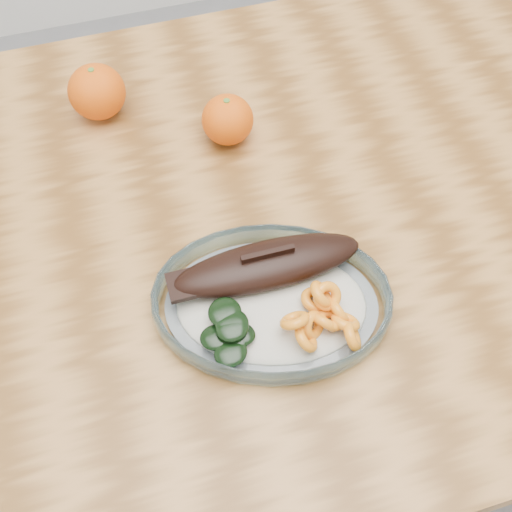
% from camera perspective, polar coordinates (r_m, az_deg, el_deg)
% --- Properties ---
extents(ground, '(3.00, 3.00, 0.00)m').
position_cam_1_polar(ground, '(1.47, -0.48, -14.23)').
color(ground, slate).
rests_on(ground, ground).
extents(dining_table, '(1.20, 0.80, 0.75)m').
position_cam_1_polar(dining_table, '(0.88, -0.78, -0.09)').
color(dining_table, brown).
rests_on(dining_table, ground).
extents(plated_meal, '(0.60, 0.60, 0.08)m').
position_cam_1_polar(plated_meal, '(0.71, 1.39, -3.85)').
color(plated_meal, white).
rests_on(plated_meal, dining_table).
extents(orange_left, '(0.08, 0.08, 0.08)m').
position_cam_1_polar(orange_left, '(0.91, -13.96, 13.98)').
color(orange_left, '#E34B04').
rests_on(orange_left, dining_table).
extents(orange_right, '(0.07, 0.07, 0.07)m').
position_cam_1_polar(orange_right, '(0.86, -2.54, 12.01)').
color(orange_right, '#E34B04').
rests_on(orange_right, dining_table).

